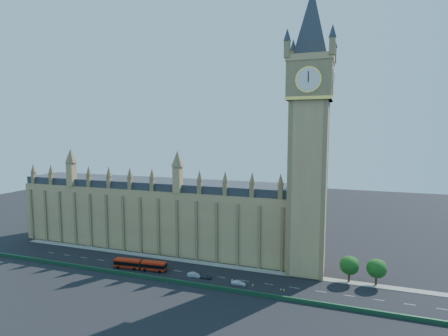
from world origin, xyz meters
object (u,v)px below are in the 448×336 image
(red_bus, at_px, (140,265))
(car_silver, at_px, (194,275))
(car_grey, at_px, (205,276))
(car_white, at_px, (239,283))

(red_bus, bearing_deg, car_silver, -3.99)
(car_grey, bearing_deg, red_bus, 97.10)
(red_bus, distance_m, car_silver, 20.51)
(red_bus, xyz_separation_m, car_silver, (20.48, 0.35, -0.96))
(car_silver, distance_m, car_white, 15.67)
(car_silver, bearing_deg, car_grey, -90.53)
(red_bus, bearing_deg, car_white, -5.98)
(red_bus, distance_m, car_grey, 24.31)
(red_bus, distance_m, car_white, 36.14)
(red_bus, relative_size, car_grey, 4.45)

